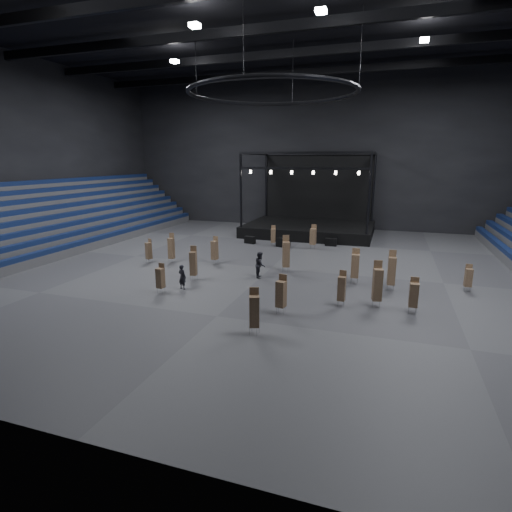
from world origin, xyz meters
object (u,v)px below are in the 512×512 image
(chair_stack_0, at_px, (414,294))
(chair_stack_2, at_px, (215,250))
(flight_case_mid, at_px, (283,242))
(flight_case_right, at_px, (331,242))
(chair_stack_3, at_px, (313,236))
(chair_stack_4, at_px, (171,248))
(chair_stack_10, at_px, (342,288))
(chair_stack_14, at_px, (468,277))
(chair_stack_6, at_px, (160,277))
(crew_member, at_px, (260,265))
(flight_case_left, at_px, (250,240))
(chair_stack_9, at_px, (149,250))
(stage, at_px, (311,221))
(chair_stack_5, at_px, (254,310))
(chair_stack_13, at_px, (377,284))
(chair_stack_1, at_px, (193,263))
(chair_stack_8, at_px, (281,293))
(chair_stack_11, at_px, (286,254))
(man_center, at_px, (182,277))
(chair_stack_7, at_px, (392,270))
(chair_stack_12, at_px, (355,265))
(chair_stack_15, at_px, (273,235))

(chair_stack_0, relative_size, chair_stack_2, 0.90)
(flight_case_mid, distance_m, flight_case_right, 4.80)
(chair_stack_2, bearing_deg, chair_stack_3, 62.26)
(chair_stack_4, xyz_separation_m, chair_stack_10, (14.57, -5.78, -0.15))
(flight_case_right, bearing_deg, chair_stack_4, -136.83)
(chair_stack_2, distance_m, chair_stack_14, 18.52)
(chair_stack_6, relative_size, crew_member, 1.04)
(flight_case_left, relative_size, flight_case_mid, 0.83)
(chair_stack_2, xyz_separation_m, chair_stack_9, (-5.31, -1.41, -0.13))
(stage, height_order, crew_member, stage)
(flight_case_mid, distance_m, chair_stack_5, 20.32)
(chair_stack_10, xyz_separation_m, chair_stack_13, (1.95, 0.50, 0.29))
(chair_stack_1, height_order, chair_stack_10, chair_stack_1)
(chair_stack_1, relative_size, chair_stack_4, 0.99)
(chair_stack_1, bearing_deg, chair_stack_4, 125.18)
(chair_stack_1, height_order, chair_stack_8, chair_stack_1)
(chair_stack_0, relative_size, chair_stack_4, 0.83)
(chair_stack_9, distance_m, chair_stack_11, 11.49)
(flight_case_right, bearing_deg, stage, 117.43)
(chair_stack_10, distance_m, chair_stack_14, 9.14)
(chair_stack_1, bearing_deg, man_center, -94.38)
(flight_case_right, height_order, chair_stack_14, chair_stack_14)
(chair_stack_7, height_order, chair_stack_9, chair_stack_7)
(chair_stack_6, bearing_deg, chair_stack_1, 84.57)
(flight_case_right, xyz_separation_m, man_center, (-7.36, -16.79, 0.46))
(chair_stack_1, bearing_deg, chair_stack_0, -17.96)
(flight_case_left, bearing_deg, stage, 58.56)
(chair_stack_9, relative_size, chair_stack_10, 0.94)
(chair_stack_7, distance_m, crew_member, 9.03)
(chair_stack_11, xyz_separation_m, chair_stack_12, (5.21, -1.27, -0.15))
(chair_stack_5, relative_size, chair_stack_9, 1.16)
(chair_stack_4, distance_m, chair_stack_11, 9.71)
(chair_stack_3, xyz_separation_m, crew_member, (-1.86, -10.69, -0.29))
(chair_stack_3, relative_size, chair_stack_14, 1.29)
(chair_stack_11, bearing_deg, chair_stack_8, -99.51)
(chair_stack_0, height_order, chair_stack_13, chair_stack_13)
(chair_stack_1, bearing_deg, chair_stack_12, 3.51)
(chair_stack_4, distance_m, chair_stack_9, 1.88)
(stage, height_order, flight_case_right, stage)
(chair_stack_4, relative_size, chair_stack_14, 1.37)
(flight_case_right, xyz_separation_m, chair_stack_5, (-0.61, -21.90, 0.85))
(chair_stack_8, distance_m, man_center, 7.61)
(flight_case_mid, relative_size, chair_stack_4, 0.53)
(stage, bearing_deg, crew_member, -90.11)
(chair_stack_7, xyz_separation_m, chair_stack_14, (4.74, 1.31, -0.39))
(flight_case_mid, height_order, chair_stack_3, chair_stack_3)
(chair_stack_3, height_order, chair_stack_12, chair_stack_12)
(chair_stack_3, bearing_deg, chair_stack_14, -30.10)
(chair_stack_1, xyz_separation_m, chair_stack_15, (2.18, 12.82, -0.18))
(chair_stack_3, distance_m, chair_stack_13, 15.62)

